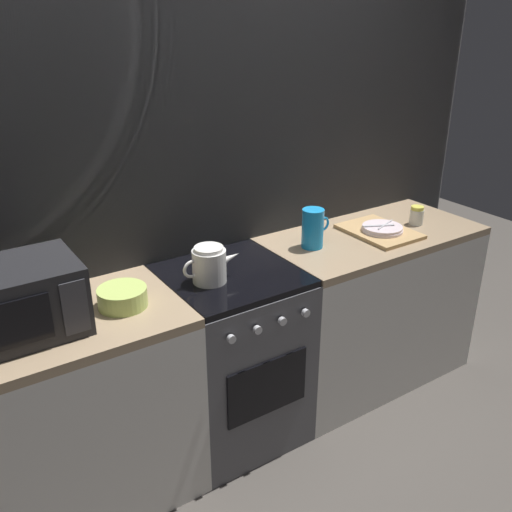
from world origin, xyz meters
name	(u,v)px	position (x,y,z in m)	size (l,w,h in m)	color
ground_plane	(234,428)	(0.00, 0.00, 0.00)	(8.00, 8.00, 0.00)	#47423D
back_wall	(195,192)	(0.00, 0.32, 1.20)	(3.60, 0.05, 2.40)	gray
counter_left	(45,425)	(-0.90, 0.00, 0.45)	(1.20, 0.60, 0.90)	silver
stove_unit	(233,356)	(0.00, 0.00, 0.45)	(0.60, 0.63, 0.90)	#4C4C51
counter_right	(367,306)	(0.90, 0.00, 0.45)	(1.20, 0.60, 0.90)	silver
microwave	(15,301)	(-0.92, -0.01, 1.04)	(0.46, 0.35, 0.27)	black
kettle	(209,265)	(-0.12, -0.02, 0.98)	(0.28, 0.15, 0.17)	white
mixing_bowl	(122,297)	(-0.53, -0.02, 0.94)	(0.20, 0.20, 0.08)	#B7D166
pitcher	(313,228)	(0.50, 0.03, 1.00)	(0.16, 0.11, 0.20)	#198CD8
dish_pile	(380,230)	(0.92, -0.03, 0.92)	(0.30, 0.40, 0.06)	tan
spice_jar	(417,216)	(1.19, -0.03, 0.95)	(0.08, 0.08, 0.10)	silver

